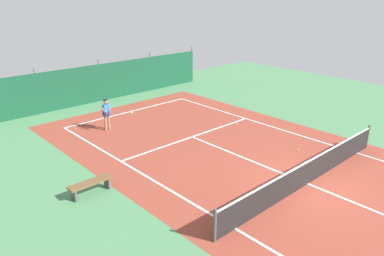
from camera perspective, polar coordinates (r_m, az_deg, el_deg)
ground_plane at (r=14.65m, az=17.40°, el=-8.25°), size 36.00×36.00×0.00m
court_surface at (r=14.65m, az=17.40°, el=-8.24°), size 11.02×26.60×0.01m
tennis_net at (r=14.42m, az=17.61°, el=-6.47°), size 10.12×0.10×1.10m
back_fence at (r=25.32m, az=-14.41°, el=5.81°), size 16.30×0.98×2.70m
tennis_player at (r=19.39m, az=-13.09°, el=2.39°), size 0.65×0.79×1.64m
tennis_ball_near_player at (r=17.38m, az=16.00°, el=-3.31°), size 0.07×0.07×0.07m
tennis_ball_midcourt at (r=20.24m, az=-17.63°, el=-0.06°), size 0.07×0.07×0.07m
tennis_ball_by_sideline at (r=20.06m, az=6.91°, el=0.60°), size 0.07×0.07×0.07m
parked_car at (r=27.76m, az=-12.91°, el=7.58°), size 2.03×4.20×1.68m
courtside_bench at (r=13.68m, az=-15.40°, el=-8.39°), size 1.60×0.40×0.49m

